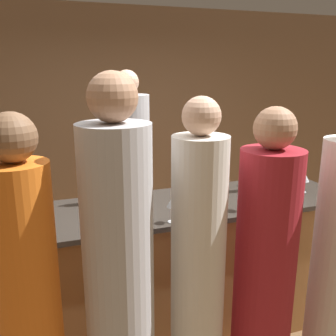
% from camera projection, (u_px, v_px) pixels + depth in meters
% --- Properties ---
extents(ground_plane, '(14.00, 14.00, 0.00)m').
position_uv_depth(ground_plane, '(182.00, 328.00, 3.03)').
color(ground_plane, brown).
extents(back_wall, '(8.00, 0.06, 2.80)m').
position_uv_depth(back_wall, '(116.00, 119.00, 4.89)').
color(back_wall, brown).
rests_on(back_wall, ground_plane).
extents(bar_counter, '(2.57, 0.74, 1.08)m').
position_uv_depth(bar_counter, '(182.00, 268.00, 2.89)').
color(bar_counter, '#996638').
rests_on(bar_counter, ground_plane).
extents(bartender, '(0.39, 0.39, 2.03)m').
position_uv_depth(bartender, '(130.00, 190.00, 3.48)').
color(bartender, '#B2B2B7').
rests_on(bartender, ground_plane).
extents(guest_0, '(0.29, 0.29, 1.87)m').
position_uv_depth(guest_0, '(31.00, 318.00, 1.78)').
color(guest_0, orange).
rests_on(guest_0, ground_plane).
extents(guest_2, '(0.35, 0.35, 2.03)m').
position_uv_depth(guest_2, '(120.00, 292.00, 1.87)').
color(guest_2, '#B2B2B7').
rests_on(guest_2, ground_plane).
extents(guest_3, '(0.29, 0.29, 1.91)m').
position_uv_depth(guest_3, '(198.00, 285.00, 2.02)').
color(guest_3, silver).
rests_on(guest_3, ground_plane).
extents(guest_4, '(0.34, 0.34, 1.85)m').
position_uv_depth(guest_4, '(264.00, 280.00, 2.14)').
color(guest_4, maroon).
rests_on(guest_4, ground_plane).
extents(wine_bottle_0, '(0.07, 0.07, 0.28)m').
position_uv_depth(wine_bottle_0, '(248.00, 178.00, 3.01)').
color(wine_bottle_0, black).
rests_on(wine_bottle_0, bar_counter).
extents(wine_bottle_1, '(0.07, 0.07, 0.27)m').
position_uv_depth(wine_bottle_1, '(88.00, 191.00, 2.71)').
color(wine_bottle_1, black).
rests_on(wine_bottle_1, bar_counter).
extents(wine_bottle_2, '(0.08, 0.08, 0.32)m').
position_uv_depth(wine_bottle_2, '(266.00, 170.00, 3.18)').
color(wine_bottle_2, black).
rests_on(wine_bottle_2, bar_counter).
extents(wine_glass_0, '(0.08, 0.08, 0.16)m').
position_uv_depth(wine_glass_0, '(243.00, 193.00, 2.58)').
color(wine_glass_0, silver).
rests_on(wine_glass_0, bar_counter).
extents(wine_glass_1, '(0.08, 0.08, 0.17)m').
position_uv_depth(wine_glass_1, '(304.00, 177.00, 2.96)').
color(wine_glass_1, silver).
rests_on(wine_glass_1, bar_counter).
extents(wine_glass_2, '(0.08, 0.08, 0.16)m').
position_uv_depth(wine_glass_2, '(145.00, 205.00, 2.40)').
color(wine_glass_2, silver).
rests_on(wine_glass_2, bar_counter).
extents(wine_glass_3, '(0.07, 0.07, 0.17)m').
position_uv_depth(wine_glass_3, '(283.00, 187.00, 2.72)').
color(wine_glass_3, silver).
rests_on(wine_glass_3, bar_counter).
extents(wine_glass_4, '(0.07, 0.07, 0.17)m').
position_uv_depth(wine_glass_4, '(172.00, 203.00, 2.38)').
color(wine_glass_4, silver).
rests_on(wine_glass_4, bar_counter).
extents(wine_glass_5, '(0.08, 0.08, 0.15)m').
position_uv_depth(wine_glass_5, '(213.00, 192.00, 2.64)').
color(wine_glass_5, silver).
rests_on(wine_glass_5, bar_counter).
extents(wine_glass_6, '(0.08, 0.08, 0.18)m').
position_uv_depth(wine_glass_6, '(6.00, 212.00, 2.20)').
color(wine_glass_6, silver).
rests_on(wine_glass_6, bar_counter).
extents(wine_glass_7, '(0.07, 0.07, 0.15)m').
position_uv_depth(wine_glass_7, '(197.00, 191.00, 2.66)').
color(wine_glass_7, silver).
rests_on(wine_glass_7, bar_counter).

